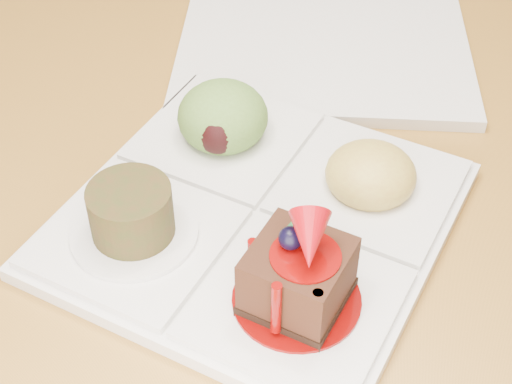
# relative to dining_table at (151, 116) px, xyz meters

# --- Properties ---
(dining_table) EXTENTS (1.00, 1.80, 0.75)m
(dining_table) POSITION_rel_dining_table_xyz_m (0.00, 0.00, 0.00)
(dining_table) COLOR #A07029
(dining_table) RESTS_ON ground
(sampler_plate) EXTENTS (0.35, 0.35, 0.11)m
(sampler_plate) POSITION_rel_dining_table_xyz_m (0.14, -0.20, 0.09)
(sampler_plate) COLOR silver
(sampler_plate) RESTS_ON dining_table
(second_plate) EXTENTS (0.31, 0.31, 0.01)m
(second_plate) POSITION_rel_dining_table_xyz_m (0.17, 0.07, 0.07)
(second_plate) COLOR silver
(second_plate) RESTS_ON dining_table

